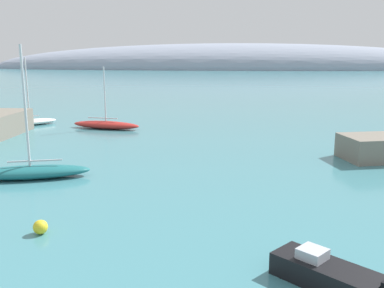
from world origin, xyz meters
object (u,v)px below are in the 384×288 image
sailboat_red_outer_mooring (106,125)px  sailboat_white_near_shore (30,121)px  motorboat_black_foreground (326,274)px  sailboat_teal_end_of_line (30,171)px  mooring_buoy_yellow (40,227)px

sailboat_red_outer_mooring → sailboat_white_near_shore: bearing=-178.1°
sailboat_red_outer_mooring → motorboat_black_foreground: size_ratio=2.07×
sailboat_white_near_shore → sailboat_teal_end_of_line: bearing=-106.3°
sailboat_teal_end_of_line → motorboat_black_foreground: sailboat_teal_end_of_line is taller
sailboat_teal_end_of_line → mooring_buoy_yellow: sailboat_teal_end_of_line is taller
motorboat_black_foreground → mooring_buoy_yellow: bearing=25.1°
sailboat_white_near_shore → mooring_buoy_yellow: (14.94, -31.12, -0.10)m
sailboat_white_near_shore → motorboat_black_foreground: 44.58m
sailboat_white_near_shore → sailboat_red_outer_mooring: (9.98, -1.75, 0.03)m
sailboat_teal_end_of_line → mooring_buoy_yellow: size_ratio=13.07×
sailboat_red_outer_mooring → mooring_buoy_yellow: 29.78m
sailboat_white_near_shore → sailboat_teal_end_of_line: sailboat_teal_end_of_line is taller
sailboat_white_near_shore → motorboat_black_foreground: bearing=-92.8°
sailboat_red_outer_mooring → sailboat_teal_end_of_line: size_ratio=0.92×
sailboat_red_outer_mooring → mooring_buoy_yellow: sailboat_red_outer_mooring is taller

